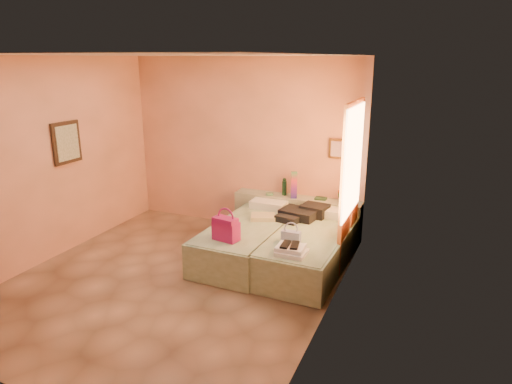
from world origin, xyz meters
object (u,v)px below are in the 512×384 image
at_px(flower_vase, 343,194).
at_px(magenta_handbag, 226,229).
at_px(water_bottle, 284,187).
at_px(bed_left, 249,241).
at_px(headboard_ledge, 297,216).
at_px(towel_stack, 292,251).
at_px(bed_right, 310,250).
at_px(green_book, 321,198).
at_px(blue_handbag, 291,237).

distance_m(flower_vase, magenta_handbag, 2.04).
distance_m(water_bottle, flower_vase, 0.96).
bearing_deg(bed_left, headboard_ledge, 72.05).
relative_size(water_bottle, towel_stack, 0.76).
relative_size(bed_left, bed_right, 1.00).
relative_size(water_bottle, magenta_handbag, 0.80).
xyz_separation_m(headboard_ledge, green_book, (0.38, 0.03, 0.34)).
xyz_separation_m(green_book, blue_handbag, (0.01, -1.48, -0.09)).
distance_m(headboard_ledge, magenta_handbag, 1.77).
height_order(green_book, towel_stack, green_book).
bearing_deg(bed_left, bed_right, 1.70).
xyz_separation_m(green_book, flower_vase, (0.35, -0.04, 0.12)).
relative_size(flower_vase, magenta_handbag, 0.79).
distance_m(bed_right, magenta_handbag, 1.21).
height_order(headboard_ledge, magenta_handbag, magenta_handbag).
bearing_deg(towel_stack, water_bottle, 111.98).
distance_m(headboard_ledge, water_bottle, 0.51).
height_order(bed_right, towel_stack, towel_stack).
height_order(bed_right, blue_handbag, blue_handbag).
bearing_deg(headboard_ledge, towel_stack, -74.12).
relative_size(bed_left, green_book, 11.33).
bearing_deg(water_bottle, headboard_ledge, -7.61).
distance_m(bed_right, flower_vase, 1.19).
bearing_deg(bed_right, towel_stack, -89.29).
xyz_separation_m(headboard_ledge, flower_vase, (0.73, -0.01, 0.46)).
bearing_deg(magenta_handbag, green_book, 75.32).
bearing_deg(flower_vase, bed_left, -136.78).
relative_size(blue_handbag, towel_stack, 0.70).
xyz_separation_m(bed_left, water_bottle, (0.15, 1.08, 0.53)).
bearing_deg(headboard_ledge, green_book, 3.87).
distance_m(bed_right, green_book, 1.16).
distance_m(headboard_ledge, green_book, 0.51).
bearing_deg(towel_stack, magenta_handbag, 173.30).
height_order(bed_left, magenta_handbag, magenta_handbag).
bearing_deg(magenta_handbag, blue_handbag, 26.41).
relative_size(bed_right, towel_stack, 5.71).
relative_size(headboard_ledge, towel_stack, 5.86).
height_order(green_book, flower_vase, flower_vase).
distance_m(headboard_ledge, towel_stack, 1.89).
bearing_deg(blue_handbag, bed_right, 72.19).
height_order(bed_left, water_bottle, water_bottle).
xyz_separation_m(water_bottle, flower_vase, (0.96, -0.04, -0.00)).
xyz_separation_m(green_book, magenta_handbag, (-0.79, -1.72, -0.01)).
distance_m(green_book, magenta_handbag, 1.89).
bearing_deg(towel_stack, headboard_ledge, 105.88).
relative_size(bed_left, magenta_handbag, 6.04).
xyz_separation_m(bed_right, towel_stack, (-0.01, -0.75, 0.30)).
relative_size(magenta_handbag, blue_handbag, 1.36).
xyz_separation_m(bed_right, water_bottle, (-0.75, 1.08, 0.53)).
bearing_deg(flower_vase, magenta_handbag, -124.34).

